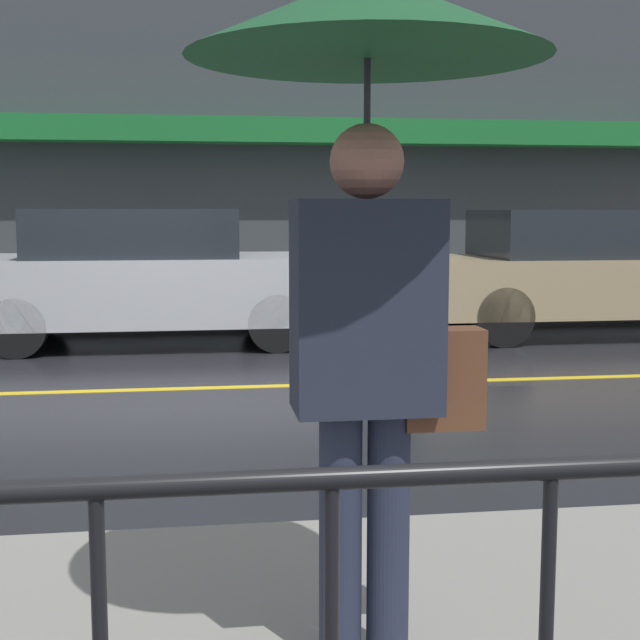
# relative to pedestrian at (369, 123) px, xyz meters

# --- Properties ---
(ground_plane) EXTENTS (80.00, 80.00, 0.00)m
(ground_plane) POSITION_rel_pedestrian_xyz_m (-0.48, 4.88, -1.74)
(ground_plane) COLOR black
(sidewalk_far) EXTENTS (28.00, 2.06, 0.12)m
(sidewalk_far) POSITION_rel_pedestrian_xyz_m (-0.48, 9.54, -1.68)
(sidewalk_far) COLOR gray
(sidewalk_far) RESTS_ON ground_plane
(lane_marking) EXTENTS (25.20, 0.12, 0.01)m
(lane_marking) POSITION_rel_pedestrian_xyz_m (-0.48, 4.88, -1.74)
(lane_marking) COLOR gold
(lane_marking) RESTS_ON ground_plane
(building_storefront) EXTENTS (28.00, 0.85, 6.96)m
(building_storefront) POSITION_rel_pedestrian_xyz_m (-0.48, 10.69, 1.69)
(building_storefront) COLOR #383D42
(building_storefront) RESTS_ON ground_plane
(pedestrian) EXTENTS (1.04, 1.04, 2.03)m
(pedestrian) POSITION_rel_pedestrian_xyz_m (0.00, 0.00, 0.00)
(pedestrian) COLOR #23283D
(pedestrian) RESTS_ON sidewalk_near
(car_silver) EXTENTS (4.25, 1.77, 1.50)m
(car_silver) POSITION_rel_pedestrian_xyz_m (-1.01, 7.48, -0.98)
(car_silver) COLOR #B2B5BA
(car_silver) RESTS_ON ground_plane
(car_tan) EXTENTS (4.69, 1.74, 1.49)m
(car_tan) POSITION_rel_pedestrian_xyz_m (4.24, 7.48, -0.98)
(car_tan) COLOR tan
(car_tan) RESTS_ON ground_plane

